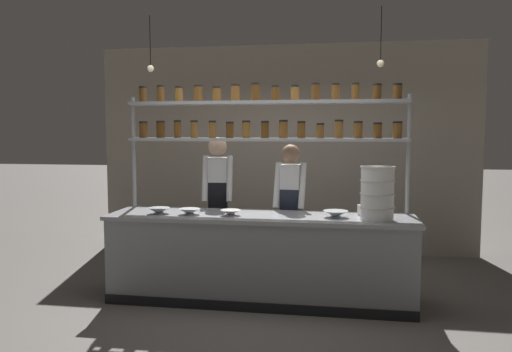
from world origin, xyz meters
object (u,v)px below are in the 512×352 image
(prep_bowl_center_front, at_px, (189,212))
(serving_cup_front, at_px, (361,210))
(chef_center, at_px, (290,205))
(prep_bowl_near_right, at_px, (159,211))
(prep_bowl_near_left, at_px, (336,214))
(container_stack, at_px, (377,193))
(spice_shelf_unit, at_px, (265,123))
(prep_bowl_center_back, at_px, (231,213))
(chef_left, at_px, (218,198))

(prep_bowl_center_front, distance_m, serving_cup_front, 1.81)
(chef_center, relative_size, prep_bowl_near_right, 6.99)
(prep_bowl_near_left, bearing_deg, prep_bowl_center_front, -177.29)
(container_stack, xyz_separation_m, serving_cup_front, (-0.14, 0.30, -0.22))
(spice_shelf_unit, distance_m, prep_bowl_center_front, 1.27)
(chef_center, bearing_deg, prep_bowl_center_back, -127.85)
(chef_left, bearing_deg, prep_bowl_near_left, -34.31)
(serving_cup_front, bearing_deg, container_stack, -64.41)
(spice_shelf_unit, distance_m, container_stack, 1.44)
(spice_shelf_unit, distance_m, chef_left, 1.13)
(chef_left, xyz_separation_m, prep_bowl_near_right, (-0.46, -0.75, -0.05))
(container_stack, height_order, prep_bowl_near_left, container_stack)
(container_stack, height_order, serving_cup_front, container_stack)
(prep_bowl_center_front, xyz_separation_m, prep_bowl_center_back, (0.44, 0.02, -0.00))
(spice_shelf_unit, relative_size, prep_bowl_near_right, 13.17)
(chef_center, xyz_separation_m, prep_bowl_center_back, (-0.57, -0.62, 0.00))
(chef_center, bearing_deg, chef_left, 177.36)
(chef_left, height_order, prep_bowl_center_front, chef_left)
(chef_left, height_order, prep_bowl_near_right, chef_left)
(container_stack, height_order, prep_bowl_center_front, container_stack)
(chef_left, relative_size, prep_bowl_center_front, 7.57)
(prep_bowl_center_front, height_order, serving_cup_front, serving_cup_front)
(spice_shelf_unit, distance_m, chef_center, 1.00)
(prep_bowl_near_left, bearing_deg, chef_center, 132.44)
(serving_cup_front, bearing_deg, spice_shelf_unit, 172.43)
(chef_left, xyz_separation_m, prep_bowl_center_front, (-0.13, -0.75, -0.05))
(spice_shelf_unit, height_order, serving_cup_front, spice_shelf_unit)
(chef_center, relative_size, prep_bowl_near_left, 6.50)
(spice_shelf_unit, bearing_deg, prep_bowl_center_back, -126.94)
(chef_left, distance_m, prep_bowl_center_front, 0.76)
(chef_left, distance_m, prep_bowl_center_back, 0.80)
(chef_left, bearing_deg, spice_shelf_unit, -36.23)
(container_stack, height_order, prep_bowl_near_right, container_stack)
(prep_bowl_center_front, relative_size, prep_bowl_near_right, 0.97)
(prep_bowl_near_left, relative_size, prep_bowl_center_back, 1.19)
(container_stack, distance_m, prep_bowl_near_left, 0.47)
(container_stack, relative_size, prep_bowl_near_left, 2.11)
(prep_bowl_near_right, height_order, serving_cup_front, serving_cup_front)
(prep_bowl_near_left, bearing_deg, prep_bowl_near_right, -177.66)
(spice_shelf_unit, xyz_separation_m, prep_bowl_near_right, (-1.08, -0.43, -0.93))
(prep_bowl_center_back, distance_m, serving_cup_front, 1.37)
(chef_center, xyz_separation_m, prep_bowl_near_left, (0.52, -0.57, 0.01))
(serving_cup_front, bearing_deg, prep_bowl_center_front, -170.96)
(chef_left, height_order, serving_cup_front, chef_left)
(chef_center, distance_m, prep_bowl_near_right, 1.49)
(prep_bowl_center_front, bearing_deg, container_stack, -0.33)
(spice_shelf_unit, relative_size, prep_bowl_near_left, 12.25)
(prep_bowl_near_left, distance_m, prep_bowl_center_back, 1.09)
(spice_shelf_unit, bearing_deg, prep_bowl_center_front, -150.50)
(container_stack, xyz_separation_m, prep_bowl_near_left, (-0.40, 0.08, -0.23))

